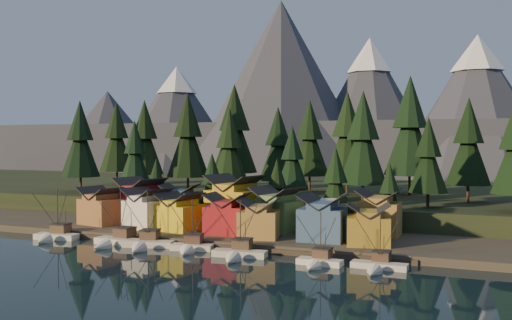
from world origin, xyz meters
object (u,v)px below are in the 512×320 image
at_px(boat_5, 318,254).
at_px(house_back_0, 141,199).
at_px(boat_2, 145,237).
at_px(house_front_0, 102,205).
at_px(boat_1, 115,234).
at_px(boat_6, 378,259).
at_px(house_front_1, 147,207).
at_px(house_back_1, 180,203).
at_px(boat_0, 53,229).
at_px(boat_3, 190,239).
at_px(boat_4, 238,246).

height_order(boat_5, house_back_0, house_back_0).
relative_size(boat_2, house_front_0, 1.18).
xyz_separation_m(boat_1, boat_6, (53.46, -1.60, -0.58)).
xyz_separation_m(house_front_1, house_back_1, (3.04, 9.64, 0.11)).
bearing_deg(boat_6, boat_0, -179.78).
bearing_deg(boat_6, house_back_1, 155.86).
bearing_deg(house_front_1, boat_0, -124.24).
bearing_deg(boat_5, boat_3, 176.37).
xyz_separation_m(boat_1, boat_2, (7.08, -0.00, -0.17)).
xyz_separation_m(boat_5, boat_6, (9.98, 0.89, -0.22)).
height_order(boat_4, house_back_0, house_back_0).
bearing_deg(house_back_0, boat_1, -56.70).
bearing_deg(boat_2, boat_5, -17.61).
height_order(boat_2, house_back_0, house_back_0).
distance_m(boat_1, house_back_0, 23.23).
xyz_separation_m(boat_0, boat_2, (22.98, 0.01, -0.17)).
relative_size(boat_3, house_front_0, 1.09).
height_order(boat_3, house_back_1, house_back_1).
relative_size(boat_2, boat_4, 1.05).
distance_m(house_front_0, house_back_1, 18.51).
height_order(boat_1, house_back_0, house_back_0).
bearing_deg(boat_1, boat_3, 5.56).
height_order(boat_5, boat_6, boat_5).
bearing_deg(boat_0, house_back_0, 61.46).
bearing_deg(boat_3, house_back_1, 111.76).
bearing_deg(house_back_1, house_front_0, -166.25).
bearing_deg(boat_5, boat_2, 179.27).
bearing_deg(house_back_0, house_front_1, -35.92).
bearing_deg(boat_1, house_back_0, 114.31).
relative_size(boat_2, boat_6, 1.16).
distance_m(boat_0, house_back_1, 29.45).
bearing_deg(boat_1, boat_6, 1.61).
bearing_deg(house_front_0, boat_2, -22.82).
xyz_separation_m(boat_2, house_back_0, (-15.22, 21.24, 4.90)).
xyz_separation_m(boat_5, house_front_0, (-58.36, 17.52, 4.06)).
bearing_deg(boat_0, house_front_1, 34.75).
height_order(boat_1, boat_2, boat_1).
xyz_separation_m(house_back_0, house_back_1, (9.82, 2.05, -0.77)).
distance_m(house_front_1, house_back_0, 10.21).
distance_m(boat_0, boat_3, 32.97).
bearing_deg(boat_5, boat_0, -179.21).
height_order(boat_5, house_back_1, house_back_1).
distance_m(boat_3, boat_6, 36.47).
relative_size(boat_4, house_front_0, 1.13).
relative_size(boat_1, house_front_1, 1.21).
distance_m(boat_3, boat_4, 11.32).
bearing_deg(boat_1, boat_4, -0.08).
bearing_deg(boat_3, boat_0, 168.72).
distance_m(boat_4, boat_5, 15.36).
distance_m(boat_2, house_front_0, 26.89).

